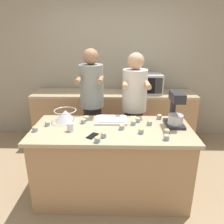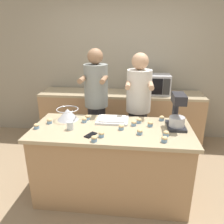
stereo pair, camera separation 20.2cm
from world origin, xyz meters
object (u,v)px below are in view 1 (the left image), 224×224
Objects in this scene: cupcake_1 at (167,131)px; cupcake_2 at (35,129)px; drinking_glass at (70,127)px; cupcake_5 at (150,123)px; cupcake_13 at (97,139)px; person_right at (134,110)px; microwave_oven at (146,83)px; cupcake_8 at (104,135)px; cupcake_12 at (159,117)px; cupcake_7 at (133,122)px; cupcake_9 at (138,120)px; cupcake_3 at (83,121)px; person_left at (92,107)px; baking_tray at (111,120)px; cupcake_4 at (166,137)px; cupcake_0 at (47,123)px; cell_phone at (92,136)px; cupcake_10 at (122,127)px; mixing_bowl at (65,115)px; cupcake_11 at (141,131)px; cupcake_6 at (86,118)px; stand_mixer at (175,111)px.

cupcake_1 is 1.42m from cupcake_2.
drinking_glass is 1.49× the size of cupcake_5.
cupcake_13 is at bearing -18.74° from cupcake_2.
microwave_oven is at bearing 72.22° from person_right.
cupcake_12 is at bearing 38.54° from cupcake_8.
microwave_oven is at bearing 91.24° from cupcake_1.
cupcake_9 is (0.06, 0.09, 0.00)m from cupcake_7.
cupcake_3 is 1.00× the size of cupcake_13.
cupcake_3 is (-0.93, 0.28, 0.00)m from cupcake_1.
person_left is at bearing -179.99° from person_right.
person_left is 4.52× the size of baking_tray.
cupcake_4 is (0.90, -0.41, 0.00)m from cupcake_3.
cupcake_0 is 1.00× the size of cupcake_1.
cupcake_2 is at bearing -177.44° from drinking_glass.
drinking_glass is 1.49× the size of cupcake_2.
cell_phone is at bearing -141.94° from cupcake_9.
cupcake_4 and cupcake_10 have the same top height.
mixing_bowl reaches higher than cupcake_10.
person_right is at bearing 60.62° from cell_phone.
cupcake_3 and cupcake_4 have the same top height.
cupcake_11 is 0.50m from cupcake_12.
cupcake_13 is (-0.44, -0.53, 0.00)m from cupcake_9.
person_right is at bearing 74.97° from cupcake_10.
drinking_glass is 1.49× the size of cupcake_3.
person_left is at bearing -137.21° from microwave_oven.
cupcake_4 is 0.48m from cupcake_7.
person_left is at bearing 78.13° from drinking_glass.
cupcake_13 is (-0.12, -0.55, 0.01)m from baking_tray.
cupcake_9 and cupcake_12 have the same top height.
person_right is at bearing 55.83° from baking_tray.
cupcake_8 is at bearing -11.11° from cell_phone.
cell_phone is at bearing -48.11° from mixing_bowl.
person_right is at bearing 91.01° from cupcake_9.
cupcake_9 is 0.29m from cupcake_10.
drinking_glass is at bearing 2.56° from cupcake_2.
cupcake_13 is (-0.25, -0.31, 0.00)m from cupcake_10.
cupcake_12 is (1.33, 0.24, 0.00)m from cupcake_0.
mixing_bowl is 0.69m from cupcake_13.
cupcake_13 is (0.32, -0.25, -0.01)m from drinking_glass.
stand_mixer is at bearing -6.63° from cupcake_6.
cupcake_4 reaches higher than cell_phone.
cell_phone is (-0.92, -0.31, -0.17)m from stand_mixer.
cell_phone is (-0.18, -0.42, -0.01)m from baking_tray.
microwave_oven is 1.17m from cupcake_12.
person_right reaches higher than cupcake_3.
cupcake_13 is at bearing -117.18° from cupcake_8.
cell_phone is (0.37, -0.41, -0.07)m from mixing_bowl.
cupcake_12 is (0.66, 0.53, 0.00)m from cupcake_8.
cupcake_10 is at bearing -62.73° from baking_tray.
cupcake_0 is at bearing 156.63° from cupcake_8.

